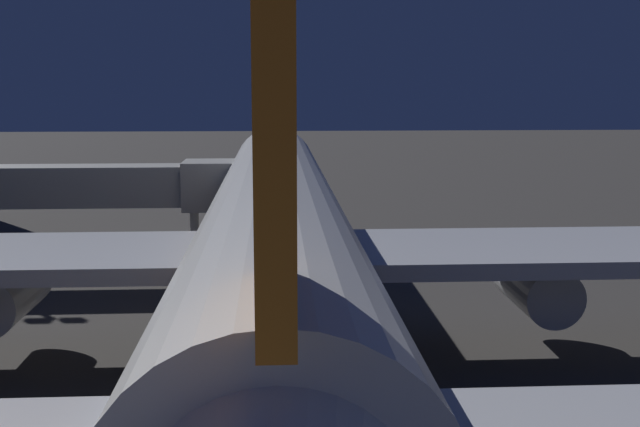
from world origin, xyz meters
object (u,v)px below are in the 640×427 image
Objects in this scene: traffic_cone_nose_port at (303,233)px; airliner_at_gate at (275,233)px; traffic_cone_nose_starboard at (248,234)px; jet_bridge at (76,186)px.

airliner_at_gate is at bearing 85.58° from traffic_cone_nose_port.
traffic_cone_nose_starboard is at bearing 0.00° from traffic_cone_nose_port.
traffic_cone_nose_port is (-14.51, -12.72, -5.53)m from jet_bridge.
traffic_cone_nose_port is at bearing -138.77° from jet_bridge.
airliner_at_gate is at bearing 128.07° from jet_bridge.
traffic_cone_nose_port is 4.40m from traffic_cone_nose_starboard.
traffic_cone_nose_starboard is (2.20, -28.44, -5.43)m from airliner_at_gate.
traffic_cone_nose_port is 1.00× the size of traffic_cone_nose_starboard.
jet_bridge is 17.16m from traffic_cone_nose_starboard.
airliner_at_gate is 19.96m from jet_bridge.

